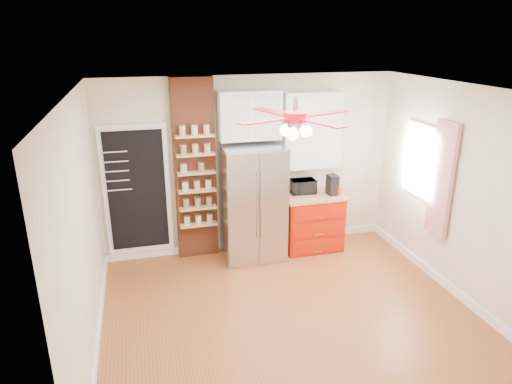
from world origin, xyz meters
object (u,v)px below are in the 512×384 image
object	(u,v)px
fridge	(253,203)
ceiling_fan	(295,118)
coffee_maker	(332,185)
pantry_jar_oats	(183,168)
red_cabinet	(311,221)
toaster_oven	(303,186)
canister_left	(338,191)

from	to	relation	value
fridge	ceiling_fan	size ratio (longest dim) A/B	1.25
coffee_maker	pantry_jar_oats	xyz separation A→B (m)	(-2.24, 0.19, 0.38)
red_cabinet	coffee_maker	distance (m)	0.67
red_cabinet	ceiling_fan	xyz separation A→B (m)	(-0.92, -1.68, 1.97)
fridge	pantry_jar_oats	size ratio (longest dim) A/B	14.63
toaster_oven	pantry_jar_oats	world-z (taller)	pantry_jar_oats
red_cabinet	ceiling_fan	size ratio (longest dim) A/B	0.67
fridge	ceiling_fan	distance (m)	2.25
canister_left	toaster_oven	bearing A→B (deg)	154.83
fridge	pantry_jar_oats	bearing A→B (deg)	170.28
ceiling_fan	pantry_jar_oats	size ratio (longest dim) A/B	11.70
red_cabinet	toaster_oven	distance (m)	0.58
red_cabinet	pantry_jar_oats	distance (m)	2.18
coffee_maker	ceiling_fan	bearing A→B (deg)	-129.17
toaster_oven	pantry_jar_oats	size ratio (longest dim) A/B	3.24
fridge	coffee_maker	xyz separation A→B (m)	(1.26, -0.03, 0.18)
coffee_maker	canister_left	distance (m)	0.13
pantry_jar_oats	ceiling_fan	bearing A→B (deg)	-60.22
fridge	ceiling_fan	bearing A→B (deg)	-88.24
fridge	coffee_maker	world-z (taller)	fridge
ceiling_fan	coffee_maker	bearing A→B (deg)	53.00
coffee_maker	canister_left	xyz separation A→B (m)	(0.08, -0.05, -0.09)
ceiling_fan	canister_left	size ratio (longest dim) A/B	10.00
coffee_maker	pantry_jar_oats	bearing A→B (deg)	172.91
fridge	toaster_oven	distance (m)	0.87
red_cabinet	pantry_jar_oats	world-z (taller)	pantry_jar_oats
pantry_jar_oats	toaster_oven	bearing A→B (deg)	-0.32
toaster_oven	canister_left	size ratio (longest dim) A/B	2.77
red_cabinet	canister_left	bearing A→B (deg)	-18.82
pantry_jar_oats	fridge	bearing A→B (deg)	-9.72
ceiling_fan	red_cabinet	bearing A→B (deg)	61.29
ceiling_fan	coffee_maker	distance (m)	2.43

